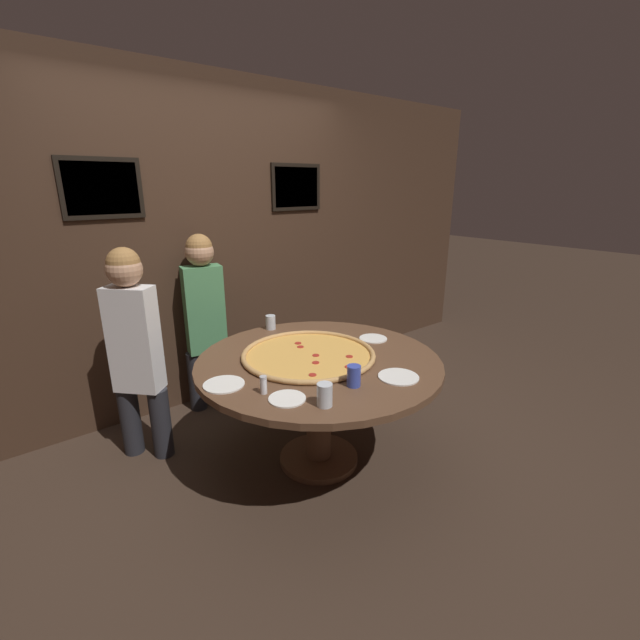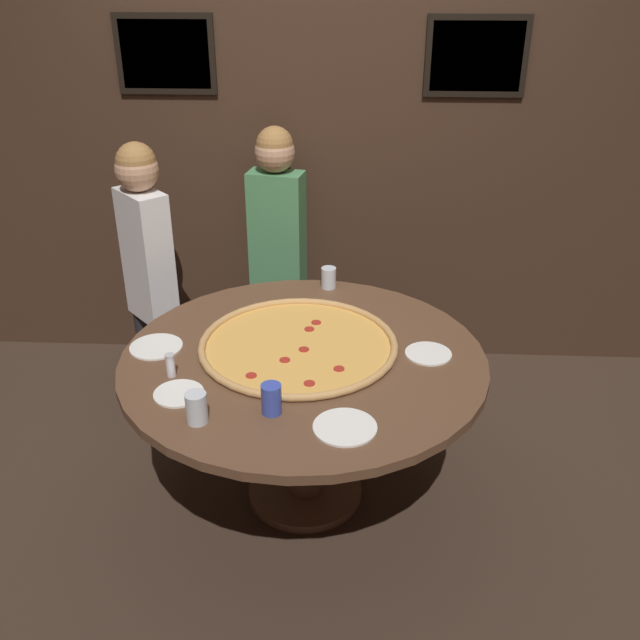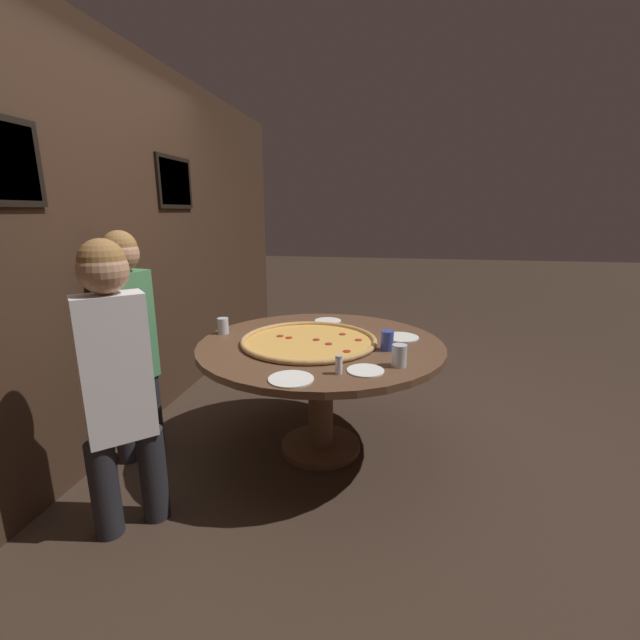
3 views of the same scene
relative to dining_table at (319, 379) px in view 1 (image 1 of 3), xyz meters
The scene contains 14 objects.
ground_plane 0.60m from the dining_table, ahead, with size 24.00×24.00×0.00m, color #38281E.
back_wall 1.53m from the dining_table, 90.00° to the left, with size 6.40×0.08×2.60m.
dining_table is the anchor object (origin of this frame).
giant_pizza 0.17m from the dining_table, 110.70° to the left, with size 0.84×0.84×0.03m.
drink_cup_near_left 0.62m from the dining_table, 125.82° to the right, with size 0.08×0.08×0.12m, color silver.
drink_cup_far_right 0.70m from the dining_table, 83.38° to the left, with size 0.07×0.07×0.11m, color silver.
drink_cup_far_left 0.46m from the dining_table, 101.89° to the right, with size 0.08×0.08×0.12m, color #384CB7.
white_plate_beside_cup 0.57m from the dining_table, 145.58° to the right, with size 0.19×0.19×0.01m, color white.
white_plate_near_front 0.64m from the dining_table, behind, with size 0.22×0.22×0.01m, color white.
white_plate_far_back 0.54m from the dining_table, ahead, with size 0.19×0.19×0.01m, color white.
white_plate_right_side 0.54m from the dining_table, 69.69° to the right, with size 0.23×0.23×0.01m, color white.
condiment_shaker 0.57m from the dining_table, 160.50° to the right, with size 0.04×0.04×0.10m.
diner_side_right 1.19m from the dining_table, 137.02° to the left, with size 0.34×0.35×1.42m.
diner_far_right 1.19m from the dining_table, 101.09° to the left, with size 0.37×0.21×1.43m.
Camera 1 is at (-1.54, -1.92, 1.78)m, focal length 24.00 mm.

